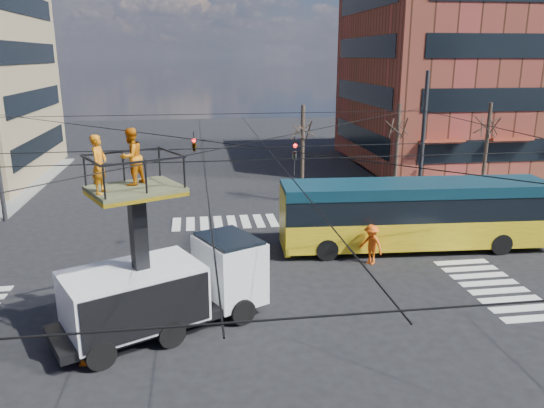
% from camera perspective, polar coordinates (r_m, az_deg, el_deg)
% --- Properties ---
extents(ground, '(120.00, 120.00, 0.00)m').
position_cam_1_polar(ground, '(19.91, -3.33, -10.65)').
color(ground, black).
rests_on(ground, ground).
extents(sidewalk_ne, '(18.00, 18.00, 0.12)m').
position_cam_1_polar(sidewalk_ne, '(45.67, 21.36, 3.52)').
color(sidewalk_ne, slate).
rests_on(sidewalk_ne, ground).
extents(crosswalks, '(22.40, 22.40, 0.02)m').
position_cam_1_polar(crosswalks, '(19.91, -3.33, -10.62)').
color(crosswalks, silver).
rests_on(crosswalks, ground).
extents(building_ne, '(20.06, 16.06, 14.00)m').
position_cam_1_polar(building_ne, '(47.93, 21.48, 12.44)').
color(building_ne, brown).
rests_on(building_ne, ground).
extents(overhead_network, '(24.24, 24.24, 8.00)m').
position_cam_1_polar(overhead_network, '(18.80, -3.86, 1.69)').
color(overhead_network, '#2D2D30').
rests_on(overhead_network, ground).
extents(tree_a, '(2.00, 2.00, 6.00)m').
position_cam_1_polar(tree_a, '(32.23, 3.34, 8.16)').
color(tree_a, '#382B21').
rests_on(tree_a, ground).
extents(tree_b, '(2.00, 2.00, 6.00)m').
position_cam_1_polar(tree_b, '(33.94, 13.41, 8.15)').
color(tree_b, '#382B21').
rests_on(tree_b, ground).
extents(tree_c, '(2.00, 2.00, 6.00)m').
position_cam_1_polar(tree_c, '(36.57, 22.27, 7.93)').
color(tree_c, '#382B21').
rests_on(tree_c, ground).
extents(utility_truck, '(7.30, 5.12, 6.73)m').
position_cam_1_polar(utility_truck, '(17.72, -11.44, -6.78)').
color(utility_truck, black).
rests_on(utility_truck, ground).
extents(city_bus, '(12.60, 3.29, 3.20)m').
position_cam_1_polar(city_bus, '(25.62, 15.07, -0.96)').
color(city_bus, gold).
rests_on(city_bus, ground).
extents(traffic_cone, '(0.36, 0.36, 0.63)m').
position_cam_1_polar(traffic_cone, '(17.22, -19.40, -14.90)').
color(traffic_cone, '#F95F0A').
rests_on(traffic_cone, ground).
extents(worker_ground, '(0.61, 1.03, 1.65)m').
position_cam_1_polar(worker_ground, '(18.04, -15.49, -11.24)').
color(worker_ground, orange).
rests_on(worker_ground, ground).
extents(flagger, '(1.20, 1.33, 1.79)m').
position_cam_1_polar(flagger, '(23.53, 10.62, -4.30)').
color(flagger, '#F8570F').
rests_on(flagger, ground).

